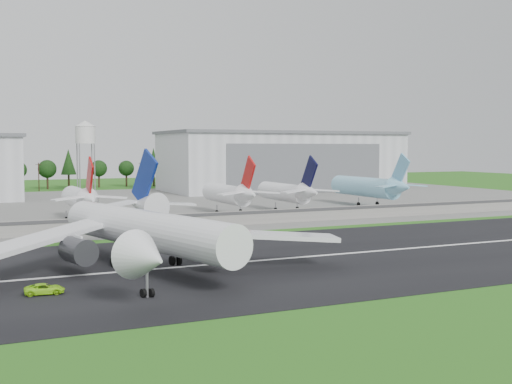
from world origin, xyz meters
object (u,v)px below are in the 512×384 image
parked_jet_red_b (231,194)px  parked_jet_navy (289,192)px  ground_vehicle (45,289)px  parked_jet_red_a (81,199)px  parked_jet_skyblue (371,187)px  main_airliner (146,239)px

parked_jet_red_b → parked_jet_navy: (17.75, -0.00, -0.01)m
ground_vehicle → parked_jet_navy: parked_jet_navy is taller
parked_jet_red_a → parked_jet_skyblue: 88.67m
parked_jet_red_b → parked_jet_navy: size_ratio=1.00×
parked_jet_red_a → parked_jet_red_b: bearing=-0.0°
main_airliner → parked_jet_skyblue: bearing=-156.0°
ground_vehicle → parked_jet_red_a: size_ratio=0.16×
ground_vehicle → parked_jet_red_b: 95.89m
main_airliner → parked_jet_red_a: (1.73, 66.94, 1.05)m
parked_jet_navy → main_airliner: bearing=-131.4°
parked_jet_red_a → parked_jet_red_b: parked_jet_red_a is taller
ground_vehicle → parked_jet_red_b: bearing=-31.7°
main_airliner → parked_jet_navy: bearing=-146.0°
parked_jet_red_a → parked_jet_red_b: (39.58, -0.00, -0.02)m
parked_jet_red_a → parked_jet_skyblue: parked_jet_skyblue is taller
parked_jet_navy → parked_jet_skyblue: parked_jet_skyblue is taller
main_airliner → parked_jet_navy: (59.06, 66.94, 1.01)m
parked_jet_red_a → parked_jet_navy: size_ratio=1.00×
main_airliner → parked_jet_skyblue: main_airliner is taller
ground_vehicle → parked_jet_skyblue: size_ratio=0.13×
main_airliner → parked_jet_red_b: main_airliner is taller
main_airliner → parked_jet_red_a: main_airliner is taller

